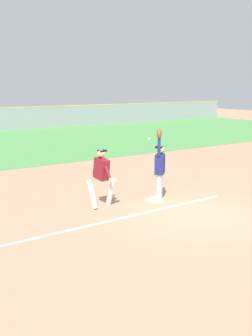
# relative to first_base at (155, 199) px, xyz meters

# --- Properties ---
(ground_plane) EXTENTS (75.86, 75.86, 0.00)m
(ground_plane) POSITION_rel_first_base_xyz_m (0.12, -1.68, -0.04)
(ground_plane) COLOR tan
(outfield_grass) EXTENTS (50.22, 14.90, 0.01)m
(outfield_grass) POSITION_rel_first_base_xyz_m (0.12, 14.39, -0.04)
(outfield_grass) COLOR #4C8C47
(outfield_grass) RESTS_ON ground_plane
(chalk_foul_line) EXTENTS (12.00, 0.49, 0.01)m
(chalk_foul_line) POSITION_rel_first_base_xyz_m (-4.00, -0.90, -0.04)
(chalk_foul_line) COLOR white
(chalk_foul_line) RESTS_ON ground_plane
(first_base) EXTENTS (0.39, 0.39, 0.08)m
(first_base) POSITION_rel_first_base_xyz_m (0.00, 0.00, 0.00)
(first_base) COLOR white
(first_base) RESTS_ON ground_plane
(fielder) EXTENTS (0.73, 0.69, 2.28)m
(fielder) POSITION_rel_first_base_xyz_m (0.12, -0.06, 1.08)
(fielder) COLOR silver
(fielder) RESTS_ON ground_plane
(runner) EXTENTS (0.77, 0.85, 1.72)m
(runner) POSITION_rel_first_base_xyz_m (-1.70, 0.33, 0.96)
(runner) COLOR white
(runner) RESTS_ON ground_plane
(baseball) EXTENTS (0.07, 0.07, 0.07)m
(baseball) POSITION_rel_first_base_xyz_m (-0.10, 0.19, 1.88)
(baseball) COLOR white
(parked_car_silver) EXTENTS (4.52, 2.35, 1.25)m
(parked_car_silver) POSITION_rel_first_base_xyz_m (4.93, 26.01, 0.63)
(parked_car_silver) COLOR #B7B7BC
(parked_car_silver) RESTS_ON ground_plane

